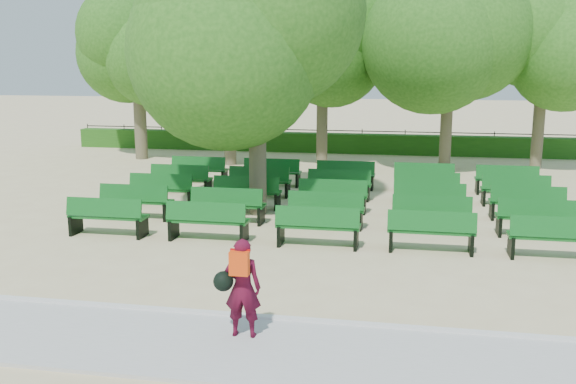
# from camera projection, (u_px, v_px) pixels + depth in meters

# --- Properties ---
(ground) EXTENTS (120.00, 120.00, 0.00)m
(ground) POSITION_uv_depth(u_px,v_px,m) (282.00, 225.00, 16.71)
(ground) COLOR #CFBB89
(paving) EXTENTS (30.00, 2.20, 0.06)m
(paving) POSITION_uv_depth(u_px,v_px,m) (187.00, 345.00, 9.58)
(paving) COLOR #B7B6B2
(paving) RESTS_ON ground
(curb) EXTENTS (30.00, 0.12, 0.10)m
(curb) POSITION_uv_depth(u_px,v_px,m) (210.00, 314.00, 10.68)
(curb) COLOR silver
(curb) RESTS_ON ground
(hedge) EXTENTS (26.00, 0.70, 0.90)m
(hedge) POSITION_uv_depth(u_px,v_px,m) (340.00, 143.00, 30.11)
(hedge) COLOR #245B17
(hedge) RESTS_ON ground
(fence) EXTENTS (26.00, 0.10, 1.02)m
(fence) POSITION_uv_depth(u_px,v_px,m) (341.00, 152.00, 30.58)
(fence) COLOR black
(fence) RESTS_ON ground
(tree_line) EXTENTS (21.80, 6.80, 7.04)m
(tree_line) POSITION_uv_depth(u_px,v_px,m) (329.00, 166.00, 26.35)
(tree_line) COLOR #316C1D
(tree_line) RESTS_ON ground
(bench_array) EXTENTS (1.95, 0.68, 1.21)m
(bench_array) POSITION_uv_depth(u_px,v_px,m) (335.00, 208.00, 18.21)
(bench_array) COLOR #0F5A1B
(bench_array) RESTS_ON ground
(tree_among) EXTENTS (5.20, 5.20, 6.98)m
(tree_among) POSITION_uv_depth(u_px,v_px,m) (257.00, 45.00, 17.09)
(tree_among) COLOR brown
(tree_among) RESTS_ON ground
(person) EXTENTS (0.73, 0.44, 1.54)m
(person) POSITION_uv_depth(u_px,v_px,m) (241.00, 286.00, 9.67)
(person) COLOR #4A0A1E
(person) RESTS_ON ground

